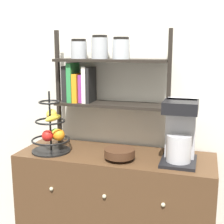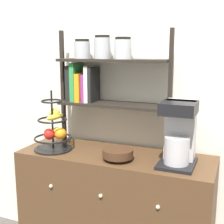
{
  "view_description": "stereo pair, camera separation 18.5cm",
  "coord_description": "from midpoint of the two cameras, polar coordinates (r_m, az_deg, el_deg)",
  "views": [
    {
      "loc": [
        0.52,
        -1.58,
        1.47
      ],
      "look_at": [
        -0.02,
        0.21,
        1.09
      ],
      "focal_mm": 50.0,
      "sensor_mm": 36.0,
      "label": 1
    },
    {
      "loc": [
        0.7,
        -1.51,
        1.47
      ],
      "look_at": [
        -0.02,
        0.21,
        1.09
      ],
      "focal_mm": 50.0,
      "sensor_mm": 36.0,
      "label": 2
    }
  ],
  "objects": [
    {
      "name": "wall_back",
      "position": [
        2.12,
        5.76,
        6.82
      ],
      "size": [
        7.0,
        0.05,
        2.6
      ],
      "primitive_type": "cube",
      "color": "silver",
      "rests_on": "ground_plane"
    },
    {
      "name": "sideboard",
      "position": [
        2.14,
        3.14,
        -18.19
      ],
      "size": [
        1.22,
        0.45,
        0.82
      ],
      "color": "#4C331E",
      "rests_on": "ground_plane"
    },
    {
      "name": "coffee_maker",
      "position": [
        1.82,
        15.02,
        -3.73
      ],
      "size": [
        0.2,
        0.25,
        0.37
      ],
      "color": "black",
      "rests_on": "sideboard"
    },
    {
      "name": "fruit_stand",
      "position": [
        2.04,
        -8.01,
        -3.4
      ],
      "size": [
        0.25,
        0.25,
        0.39
      ],
      "color": "black",
      "rests_on": "sideboard"
    },
    {
      "name": "wooden_bowl",
      "position": [
        1.86,
        3.93,
        -7.63
      ],
      "size": [
        0.18,
        0.18,
        0.07
      ],
      "color": "#422819",
      "rests_on": "sideboard"
    },
    {
      "name": "shelf_hutch",
      "position": [
        2.05,
        0.26,
        6.9
      ],
      "size": [
        0.77,
        0.2,
        0.77
      ],
      "color": "black",
      "rests_on": "sideboard"
    }
  ]
}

